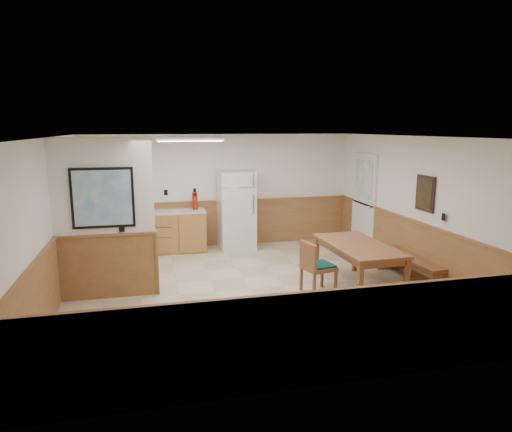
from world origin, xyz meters
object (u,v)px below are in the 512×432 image
object	(u,v)px
refrigerator	(236,210)
dining_table	(358,249)
fire_extinguisher	(195,200)
soap_bottle	(122,208)
dining_bench	(410,262)
dining_chair	(314,264)

from	to	relation	value
refrigerator	dining_table	xyz separation A→B (m)	(1.47, -2.97, -0.20)
refrigerator	fire_extinguisher	xyz separation A→B (m)	(-0.89, 0.06, 0.24)
dining_table	refrigerator	bearing A→B (deg)	114.73
fire_extinguisher	soap_bottle	world-z (taller)	fire_extinguisher
fire_extinguisher	soap_bottle	xyz separation A→B (m)	(-1.52, -0.01, -0.10)
refrigerator	dining_table	size ratio (longest dim) A/B	0.95
dining_bench	fire_extinguisher	world-z (taller)	fire_extinguisher
dining_bench	dining_table	bearing A→B (deg)	-179.23
dining_table	fire_extinguisher	bearing A→B (deg)	126.34
dining_table	soap_bottle	world-z (taller)	soap_bottle
dining_chair	soap_bottle	bearing A→B (deg)	123.72
dining_table	dining_chair	world-z (taller)	dining_chair
dining_table	dining_chair	bearing A→B (deg)	-176.26
refrigerator	dining_chair	xyz separation A→B (m)	(0.67, -3.05, -0.36)
fire_extinguisher	refrigerator	bearing A→B (deg)	-4.77
refrigerator	fire_extinguisher	distance (m)	0.93
refrigerator	dining_bench	xyz separation A→B (m)	(2.51, -2.90, -0.51)
fire_extinguisher	soap_bottle	bearing A→B (deg)	179.61
refrigerator	dining_chair	size ratio (longest dim) A/B	2.02
dining_table	soap_bottle	bearing A→B (deg)	140.52
fire_extinguisher	dining_chair	bearing A→B (deg)	-64.23
dining_table	soap_bottle	distance (m)	4.93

